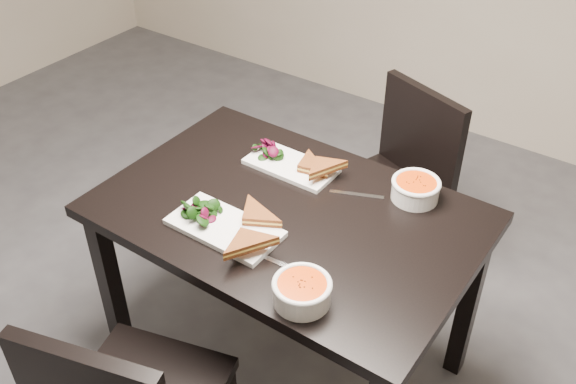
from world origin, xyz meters
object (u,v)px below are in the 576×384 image
(table, at_px, (288,233))
(plate_far, at_px, (291,166))
(chair_far, at_px, (397,177))
(plate_near, at_px, (225,228))
(soup_bowl_near, at_px, (302,290))
(soup_bowl_far, at_px, (416,188))

(table, relative_size, plate_far, 3.79)
(chair_far, relative_size, plate_near, 2.42)
(soup_bowl_near, xyz_separation_m, soup_bowl_far, (0.05, 0.59, -0.00))
(plate_far, bearing_deg, soup_bowl_near, -52.65)
(plate_near, xyz_separation_m, soup_bowl_far, (0.41, 0.48, 0.03))
(soup_bowl_near, bearing_deg, table, 130.31)
(table, bearing_deg, soup_bowl_far, 43.14)
(chair_far, distance_m, plate_far, 0.61)
(table, bearing_deg, chair_far, 85.82)
(table, distance_m, soup_bowl_far, 0.44)
(plate_near, distance_m, soup_bowl_near, 0.38)
(plate_near, xyz_separation_m, soup_bowl_near, (0.36, -0.11, 0.03))
(table, relative_size, soup_bowl_near, 7.39)
(plate_near, bearing_deg, soup_bowl_far, 49.74)
(chair_far, distance_m, plate_near, 0.96)
(table, xyz_separation_m, chair_far, (0.05, 0.71, -0.17))
(chair_far, relative_size, plate_far, 2.68)
(chair_far, bearing_deg, plate_near, -79.69)
(plate_far, distance_m, soup_bowl_far, 0.44)
(soup_bowl_near, relative_size, soup_bowl_far, 1.02)
(soup_bowl_far, bearing_deg, plate_far, -168.58)
(soup_bowl_near, relative_size, plate_far, 0.51)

